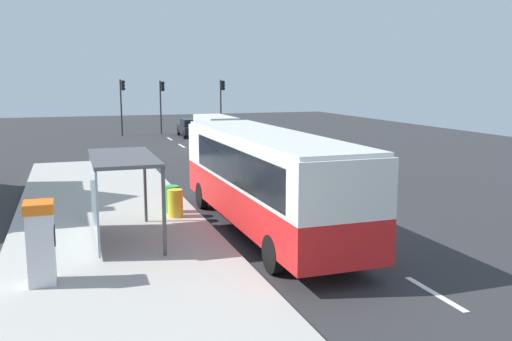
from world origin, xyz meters
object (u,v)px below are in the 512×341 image
Objects in this scene: white_van at (216,130)px; ticket_machine at (41,242)px; sedan_near at (191,127)px; traffic_light_far_side at (122,98)px; bus at (265,176)px; traffic_light_median at (162,98)px; recycling_bin_yellow at (175,203)px; traffic_light_near_side at (222,98)px; recycling_bin_green at (172,199)px; bus_shelter at (112,176)px.

ticket_machine is (-10.49, -24.47, -0.17)m from white_van.
sedan_near is 6.47m from traffic_light_far_side.
bus reaches higher than sedan_near.
traffic_light_far_side is 3.59m from traffic_light_median.
bus is 11.61× the size of recycling_bin_yellow.
traffic_light_near_side is at bearing -17.42° from traffic_light_median.
white_van reaches higher than sedan_near.
traffic_light_near_side is (7.21, 31.82, 1.34)m from bus.
recycling_bin_green is 30.62m from traffic_light_near_side.
sedan_near is at bearing 82.38° from bus.
sedan_near is 0.95× the size of traffic_light_median.
recycling_bin_green is 30.98m from traffic_light_median.
traffic_light_far_side is 1.02× the size of traffic_light_median.
bus is at bearing -41.31° from recycling_bin_yellow.
bus is at bearing 25.42° from ticket_machine.
bus is at bearing -97.62° from sedan_near.
ticket_machine reaches higher than recycling_bin_yellow.
traffic_light_near_side is at bearing 77.23° from bus.
ticket_machine is 0.41× the size of traffic_light_near_side.
traffic_light_median is 34.18m from bus_shelter.
sedan_near is 0.93× the size of traffic_light_far_side.
ticket_machine is at bearing -111.53° from traffic_light_near_side.
traffic_light_far_side is at bearing 87.93° from recycling_bin_yellow.
ticket_machine is at bearing -103.38° from traffic_light_median.
bus is 2.76× the size of bus_shelter.
bus_shelter is (-2.21, -2.95, 1.44)m from recycling_bin_green.
bus reaches higher than white_van.
traffic_light_median is (4.60, 31.23, 2.48)m from recycling_bin_yellow.
white_van is 8.65m from sedan_near.
ticket_machine is at bearing -113.20° from white_van.
recycling_bin_yellow is 0.20× the size of traffic_light_median.
sedan_near is at bearing 76.84° from recycling_bin_yellow.
recycling_bin_yellow is (-2.49, 2.19, -1.19)m from bus.
traffic_light_far_side reaches higher than recycling_bin_yellow.
white_van is at bearing -107.49° from traffic_light_near_side.
recycling_bin_yellow is at bearing -108.13° from traffic_light_near_side.
recycling_bin_green is at bearing 55.79° from ticket_machine.
traffic_light_median reaches higher than recycling_bin_green.
traffic_light_far_side reaches higher than traffic_light_median.
bus_shelter is at bearing -95.79° from traffic_light_far_side.
traffic_light_median reaches higher than recycling_bin_yellow.
bus_shelter is (1.87, 3.06, 0.93)m from ticket_machine.
traffic_light_median is at bearing 12.87° from traffic_light_far_side.
bus is 3.99m from recycling_bin_green.
ticket_machine is at bearing -107.73° from sedan_near.
ticket_machine is (-10.58, -33.10, 0.38)m from sedan_near.
traffic_light_near_side is at bearing 71.87° from recycling_bin_yellow.
ticket_machine reaches higher than recycling_bin_green.
traffic_light_near_side is 8.64m from traffic_light_far_side.
bus_shelter is (-6.82, -33.48, -1.04)m from traffic_light_median.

